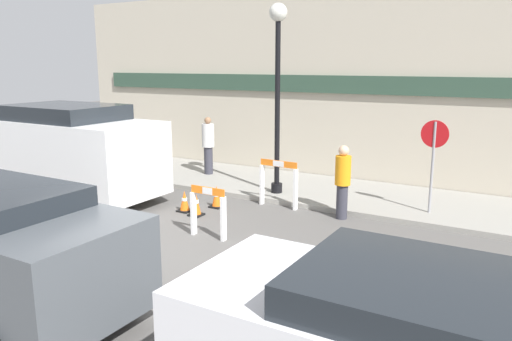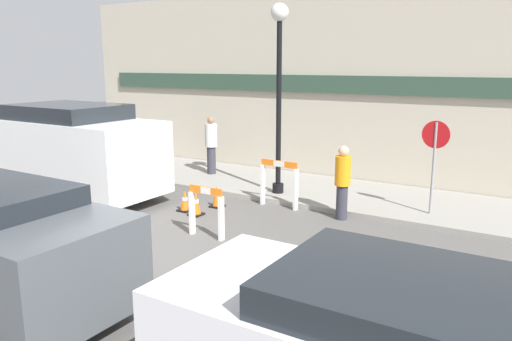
{
  "view_description": "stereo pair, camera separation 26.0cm",
  "coord_description": "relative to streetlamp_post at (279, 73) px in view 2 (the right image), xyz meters",
  "views": [
    {
      "loc": [
        5.91,
        -5.89,
        3.38
      ],
      "look_at": [
        0.31,
        3.66,
        1.0
      ],
      "focal_mm": 35.0,
      "sensor_mm": 36.0,
      "label": 1
    },
    {
      "loc": [
        6.14,
        -5.76,
        3.38
      ],
      "look_at": [
        0.31,
        3.66,
        1.0
      ],
      "focal_mm": 35.0,
      "sensor_mm": 36.0,
      "label": 2
    }
  ],
  "objects": [
    {
      "name": "stop_sign",
      "position": [
        3.78,
        0.17,
        -1.65
      ],
      "size": [
        0.6,
        0.06,
        2.07
      ],
      "rotation": [
        0.0,
        0.0,
        3.08
      ],
      "color": "gray",
      "rests_on": "sidewalk_slab"
    },
    {
      "name": "traffic_cone_1",
      "position": [
        -1.23,
        -2.24,
        -2.92
      ],
      "size": [
        0.3,
        0.3,
        0.5
      ],
      "color": "black",
      "rests_on": "ground_plane"
    },
    {
      "name": "barricade_1",
      "position": [
        0.28,
        -3.41,
        -2.61
      ],
      "size": [
        0.79,
        0.14,
        1.03
      ],
      "rotation": [
        0.0,
        0.0,
        6.28
      ],
      "color": "white",
      "rests_on": "ground_plane"
    },
    {
      "name": "sidewalk_slab",
      "position": [
        -0.06,
        0.93,
        -3.09
      ],
      "size": [
        18.0,
        3.17,
        0.12
      ],
      "color": "gray",
      "rests_on": "ground_plane"
    },
    {
      "name": "traffic_cone_2",
      "position": [
        -0.81,
        -2.37,
        -2.88
      ],
      "size": [
        0.3,
        0.3,
        0.57
      ],
      "color": "black",
      "rests_on": "ground_plane"
    },
    {
      "name": "ground_plane",
      "position": [
        -0.06,
        -5.15,
        -3.15
      ],
      "size": [
        60.0,
        60.0,
        0.0
      ],
      "primitive_type": "plane",
      "color": "#565451"
    },
    {
      "name": "streetlamp_post",
      "position": [
        0.0,
        0.0,
        0.0
      ],
      "size": [
        0.44,
        0.44,
        4.69
      ],
      "color": "black",
      "rests_on": "sidewalk_slab"
    },
    {
      "name": "barricade_0",
      "position": [
        0.47,
        -0.8,
        -2.53
      ],
      "size": [
        0.99,
        0.17,
        1.14
      ],
      "rotation": [
        0.0,
        0.0,
        3.1
      ],
      "color": "white",
      "rests_on": "ground_plane"
    },
    {
      "name": "person_pedestrian",
      "position": [
        -2.82,
        0.93,
        -2.12
      ],
      "size": [
        0.48,
        0.48,
        1.71
      ],
      "rotation": [
        0.0,
        0.0,
        2.71
      ],
      "color": "#33333D",
      "rests_on": "sidewalk_slab"
    },
    {
      "name": "person_worker",
      "position": [
        2.12,
        -0.9,
        -2.27
      ],
      "size": [
        0.47,
        0.47,
        1.65
      ],
      "rotation": [
        0.0,
        0.0,
        -2.61
      ],
      "color": "#33333D",
      "rests_on": "ground_plane"
    },
    {
      "name": "work_van",
      "position": [
        -4.37,
        -2.88,
        -1.85
      ],
      "size": [
        4.95,
        2.26,
        2.4
      ],
      "color": "white",
      "rests_on": "ground_plane"
    },
    {
      "name": "traffic_cone_0",
      "position": [
        -0.79,
        -1.58,
        -2.9
      ],
      "size": [
        0.3,
        0.3,
        0.53
      ],
      "color": "black",
      "rests_on": "ground_plane"
    },
    {
      "name": "storefront_facade",
      "position": [
        -0.06,
        2.59,
        -0.4
      ],
      "size": [
        18.0,
        0.22,
        5.5
      ],
      "color": "#BCB29E",
      "rests_on": "ground_plane"
    }
  ]
}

